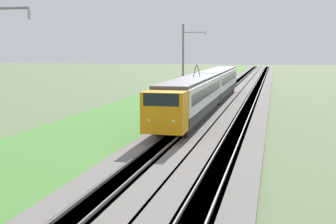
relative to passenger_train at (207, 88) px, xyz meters
name	(u,v)px	position (x,y,z in m)	size (l,w,h in m)	color
ballast_main	(213,103)	(5.31, 0.00, -2.21)	(240.00, 4.40, 0.30)	slate
ballast_adjacent	(250,104)	(5.31, -4.26, -2.21)	(240.00, 4.40, 0.30)	slate
track_main	(213,103)	(5.31, 0.00, -2.20)	(240.00, 1.57, 0.45)	#4C4238
track_adjacent	(250,104)	(5.31, -4.26, -2.20)	(240.00, 1.57, 0.45)	#4C4238
grass_verge	(154,102)	(5.31, 7.18, -2.30)	(240.00, 9.49, 0.12)	#4C8438
passenger_train	(207,88)	(0.00, 0.00, 0.00)	(40.89, 2.94, 5.04)	orange
catenary_mast_mid	(184,65)	(1.10, 2.78, 2.37)	(0.22, 2.56, 9.16)	slate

